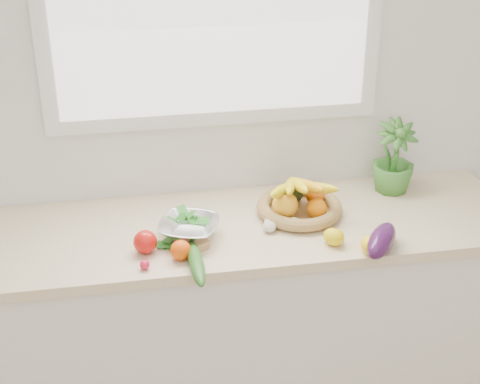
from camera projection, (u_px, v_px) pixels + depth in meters
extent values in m
cube|color=white|center=(213.00, 87.00, 2.85)|extent=(4.50, 0.02, 2.70)
cube|color=silver|center=(227.00, 324.00, 3.02)|extent=(2.20, 0.58, 0.86)
cube|color=beige|center=(226.00, 230.00, 2.81)|extent=(2.24, 0.62, 0.04)
sphere|color=#E94D07|center=(181.00, 250.00, 2.57)|extent=(0.10, 0.10, 0.07)
ellipsoid|color=yellow|center=(336.00, 237.00, 2.67)|extent=(0.07, 0.08, 0.06)
ellipsoid|color=yellow|center=(370.00, 245.00, 2.61)|extent=(0.07, 0.09, 0.06)
ellipsoid|color=yellow|center=(333.00, 237.00, 2.66)|extent=(0.10, 0.10, 0.06)
sphere|color=red|center=(145.00, 242.00, 2.61)|extent=(0.09, 0.09, 0.09)
cube|color=tan|center=(196.00, 247.00, 2.63)|extent=(0.11, 0.09, 0.03)
ellipsoid|color=white|center=(270.00, 222.00, 2.78)|extent=(0.06, 0.06, 0.04)
ellipsoid|color=beige|center=(269.00, 227.00, 2.75)|extent=(0.05, 0.05, 0.04)
ellipsoid|color=white|center=(293.00, 224.00, 2.76)|extent=(0.07, 0.07, 0.05)
ellipsoid|color=#36103C|center=(381.00, 241.00, 2.61)|extent=(0.20, 0.24, 0.09)
ellipsoid|color=#255418|center=(196.00, 263.00, 2.52)|extent=(0.05, 0.28, 0.05)
sphere|color=red|center=(145.00, 265.00, 2.53)|extent=(0.04, 0.04, 0.04)
imported|color=#3D7C2D|center=(394.00, 158.00, 2.99)|extent=(0.19, 0.19, 0.32)
cylinder|color=#B17E4E|center=(299.00, 213.00, 2.87)|extent=(0.30, 0.30, 0.01)
torus|color=tan|center=(299.00, 207.00, 2.86)|extent=(0.35, 0.35, 0.05)
sphere|color=#FFAC1F|center=(285.00, 205.00, 2.81)|extent=(0.11, 0.11, 0.10)
sphere|color=orange|center=(317.00, 208.00, 2.81)|extent=(0.08, 0.08, 0.08)
sphere|color=orange|center=(315.00, 196.00, 2.90)|extent=(0.08, 0.08, 0.07)
ellipsoid|color=black|center=(293.00, 192.00, 2.91)|extent=(0.09, 0.09, 0.10)
ellipsoid|color=yellow|center=(282.00, 190.00, 2.80)|extent=(0.16, 0.20, 0.10)
ellipsoid|color=yellow|center=(290.00, 186.00, 2.81)|extent=(0.10, 0.23, 0.10)
ellipsoid|color=yellow|center=(298.00, 185.00, 2.80)|extent=(0.05, 0.23, 0.10)
ellipsoid|color=#F6AD14|center=(306.00, 185.00, 2.82)|extent=(0.11, 0.22, 0.10)
ellipsoid|color=yellow|center=(315.00, 188.00, 2.82)|extent=(0.17, 0.19, 0.10)
cylinder|color=silver|center=(189.00, 236.00, 2.71)|extent=(0.11, 0.11, 0.02)
imported|color=white|center=(189.00, 228.00, 2.70)|extent=(0.28, 0.28, 0.05)
ellipsoid|color=#1B6F1F|center=(188.00, 219.00, 2.68)|extent=(0.21, 0.21, 0.07)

